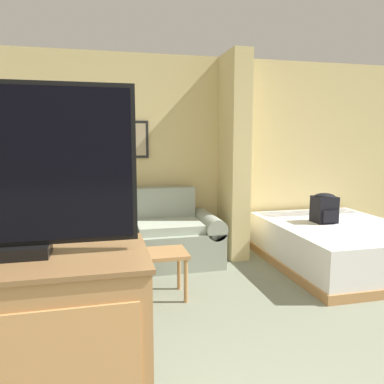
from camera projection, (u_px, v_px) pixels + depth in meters
wall_back at (172, 157)px, 5.00m from camera, size 6.74×0.16×2.60m
wall_partition_pillar at (234, 157)px, 4.82m from camera, size 0.24×0.62×2.60m
couch at (136, 239)px, 4.55m from camera, size 2.06×0.84×0.91m
coffee_table at (150, 259)px, 3.56m from camera, size 0.71×0.40×0.46m
side_table at (34, 235)px, 4.24m from camera, size 0.37×0.37×0.56m
table_lamp at (32, 200)px, 4.19m from camera, size 0.28×0.28×0.45m
tv_dresser at (28, 372)px, 1.63m from camera, size 1.06×0.58×1.04m
tv at (15, 170)px, 1.51m from camera, size 0.98×0.16×0.72m
bed at (338, 244)px, 4.54m from camera, size 1.55×1.95×0.52m
backpack at (324, 207)px, 4.57m from camera, size 0.26×0.27×0.36m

